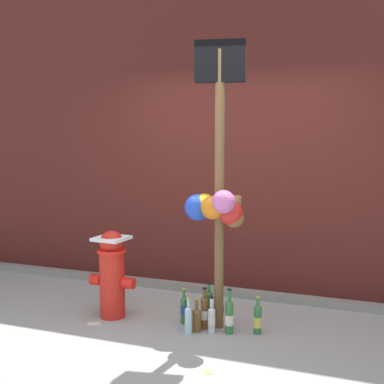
% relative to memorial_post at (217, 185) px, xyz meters
% --- Properties ---
extents(ground_plane, '(14.00, 14.00, 0.00)m').
position_rel_memorial_post_xyz_m(ground_plane, '(-0.16, -0.36, -1.31)').
color(ground_plane, '#9E9B93').
extents(building_wall, '(10.00, 0.20, 3.82)m').
position_rel_memorial_post_xyz_m(building_wall, '(-0.16, 1.34, 0.60)').
color(building_wall, '#561E19').
rests_on(building_wall, ground_plane).
extents(curb_strip, '(8.00, 0.12, 0.08)m').
position_rel_memorial_post_xyz_m(curb_strip, '(-0.16, 0.94, -1.27)').
color(curb_strip, gray).
rests_on(curb_strip, ground_plane).
extents(memorial_post, '(0.55, 0.41, 2.56)m').
position_rel_memorial_post_xyz_m(memorial_post, '(0.00, 0.00, 0.00)').
color(memorial_post, brown).
rests_on(memorial_post, ground_plane).
extents(fire_hydrant, '(0.46, 0.32, 0.84)m').
position_rel_memorial_post_xyz_m(fire_hydrant, '(-1.03, -0.07, -0.87)').
color(fire_hydrant, red).
rests_on(fire_hydrant, ground_plane).
extents(bottle_0, '(0.07, 0.07, 0.32)m').
position_rel_memorial_post_xyz_m(bottle_0, '(-0.01, -0.11, -1.18)').
color(bottle_0, silver).
rests_on(bottle_0, ground_plane).
extents(bottle_1, '(0.08, 0.08, 0.31)m').
position_rel_memorial_post_xyz_m(bottle_1, '(-0.02, 0.18, -1.18)').
color(bottle_1, silver).
rests_on(bottle_1, ground_plane).
extents(bottle_2, '(0.08, 0.08, 0.31)m').
position_rel_memorial_post_xyz_m(bottle_2, '(-0.14, -0.14, -1.19)').
color(bottle_2, brown).
rests_on(bottle_2, ground_plane).
extents(bottle_3, '(0.07, 0.07, 0.39)m').
position_rel_memorial_post_xyz_m(bottle_3, '(-0.10, 0.07, -1.14)').
color(bottle_3, '#337038').
rests_on(bottle_3, ground_plane).
extents(bottle_4, '(0.08, 0.08, 0.40)m').
position_rel_memorial_post_xyz_m(bottle_4, '(0.14, -0.08, -1.16)').
color(bottle_4, '#337038').
rests_on(bottle_4, ground_plane).
extents(bottle_5, '(0.07, 0.07, 0.34)m').
position_rel_memorial_post_xyz_m(bottle_5, '(0.38, 0.01, -1.18)').
color(bottle_5, '#337038').
rests_on(bottle_5, ground_plane).
extents(bottle_6, '(0.07, 0.07, 0.38)m').
position_rel_memorial_post_xyz_m(bottle_6, '(-0.10, -0.05, -1.15)').
color(bottle_6, brown).
rests_on(bottle_6, ground_plane).
extents(bottle_7, '(0.06, 0.06, 0.33)m').
position_rel_memorial_post_xyz_m(bottle_7, '(-0.19, -0.22, -1.17)').
color(bottle_7, '#B2DBEA').
rests_on(bottle_7, ground_plane).
extents(bottle_8, '(0.06, 0.06, 0.34)m').
position_rel_memorial_post_xyz_m(bottle_8, '(-0.32, 0.00, -1.17)').
color(bottle_8, '#337038').
rests_on(bottle_8, ground_plane).
extents(litter_0, '(0.11, 0.11, 0.01)m').
position_rel_memorial_post_xyz_m(litter_0, '(0.20, -0.84, -1.31)').
color(litter_0, tan).
rests_on(litter_0, ground_plane).
extents(litter_1, '(0.14, 0.13, 0.01)m').
position_rel_memorial_post_xyz_m(litter_1, '(-1.09, -0.30, -1.31)').
color(litter_1, silver).
rests_on(litter_1, ground_plane).
extents(litter_2, '(0.10, 0.11, 0.01)m').
position_rel_memorial_post_xyz_m(litter_2, '(-0.32, -0.12, -1.31)').
color(litter_2, '#8C99B2').
rests_on(litter_2, ground_plane).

